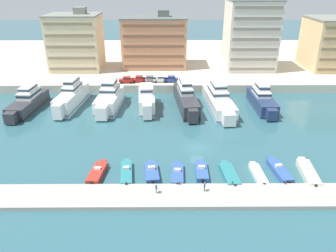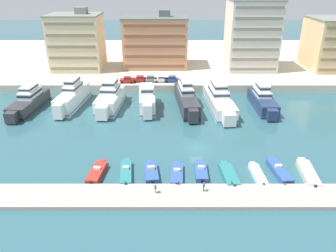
{
  "view_description": "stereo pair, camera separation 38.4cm",
  "coord_description": "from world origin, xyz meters",
  "px_view_note": "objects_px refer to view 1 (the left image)",
  "views": [
    {
      "loc": [
        -6.02,
        -55.73,
        30.52
      ],
      "look_at": [
        -5.63,
        4.9,
        2.5
      ],
      "focal_mm": 35.0,
      "sensor_mm": 36.0,
      "label": 1
    },
    {
      "loc": [
        -5.64,
        -55.73,
        30.52
      ],
      "look_at": [
        -5.63,
        4.9,
        2.5
      ],
      "focal_mm": 35.0,
      "sensor_mm": 36.0,
      "label": 2
    }
  ],
  "objects_px": {
    "motorboat_white_mid_right": "(258,174)",
    "car_grey_mid_left": "(149,79)",
    "motorboat_blue_mid_left": "(152,172)",
    "car_blue_center": "(171,79)",
    "yacht_charcoal_far_left": "(28,102)",
    "motorboat_blue_center_left": "(177,174)",
    "car_red_far_left": "(126,80)",
    "motorboat_red_far_left": "(98,173)",
    "pedestrian_near_edge": "(205,186)",
    "yacht_white_mid_left": "(109,98)",
    "motorboat_teal_center_right": "(229,174)",
    "yacht_charcoal_center": "(186,98)",
    "motorboat_blue_center": "(201,171)",
    "yacht_white_center_left": "(147,100)",
    "car_red_left": "(139,79)",
    "yacht_white_center_right": "(219,100)",
    "motorboat_cream_far_right": "(308,173)",
    "car_white_center_left": "(161,79)",
    "yacht_white_left": "(71,97)",
    "motorboat_blue_right": "(279,170)",
    "motorboat_teal_left": "(126,172)",
    "yacht_navy_mid_right": "(262,100)",
    "pedestrian_mid_deck": "(156,188)"
  },
  "relations": [
    {
      "from": "yacht_white_left",
      "to": "motorboat_teal_center_right",
      "type": "xyz_separation_m",
      "value": [
        34.35,
        -32.33,
        -2.15
      ]
    },
    {
      "from": "yacht_charcoal_center",
      "to": "yacht_navy_mid_right",
      "type": "xyz_separation_m",
      "value": [
        19.12,
        -0.75,
        -0.35
      ]
    },
    {
      "from": "yacht_white_center_right",
      "to": "pedestrian_near_edge",
      "type": "relative_size",
      "value": 14.51
    },
    {
      "from": "yacht_white_left",
      "to": "motorboat_cream_far_right",
      "type": "bearing_deg",
      "value": -33.96
    },
    {
      "from": "motorboat_blue_mid_left",
      "to": "car_blue_center",
      "type": "distance_m",
      "value": 45.07
    },
    {
      "from": "yacht_white_mid_left",
      "to": "car_red_left",
      "type": "height_order",
      "value": "yacht_white_mid_left"
    },
    {
      "from": "yacht_white_center_left",
      "to": "car_red_left",
      "type": "distance_m",
      "value": 15.53
    },
    {
      "from": "car_red_far_left",
      "to": "yacht_charcoal_center",
      "type": "bearing_deg",
      "value": -38.05
    },
    {
      "from": "yacht_white_left",
      "to": "motorboat_teal_center_right",
      "type": "relative_size",
      "value": 2.46
    },
    {
      "from": "car_grey_mid_left",
      "to": "motorboat_blue_right",
      "type": "bearing_deg",
      "value": -61.89
    },
    {
      "from": "motorboat_blue_mid_left",
      "to": "pedestrian_near_edge",
      "type": "bearing_deg",
      "value": -34.15
    },
    {
      "from": "motorboat_white_mid_right",
      "to": "car_blue_center",
      "type": "relative_size",
      "value": 1.7
    },
    {
      "from": "yacht_white_center_right",
      "to": "car_grey_mid_left",
      "type": "distance_m",
      "value": 23.46
    },
    {
      "from": "yacht_navy_mid_right",
      "to": "car_white_center_left",
      "type": "relative_size",
      "value": 4.32
    },
    {
      "from": "car_white_center_left",
      "to": "car_blue_center",
      "type": "height_order",
      "value": "same"
    },
    {
      "from": "yacht_white_mid_left",
      "to": "motorboat_red_far_left",
      "type": "height_order",
      "value": "yacht_white_mid_left"
    },
    {
      "from": "motorboat_white_mid_right",
      "to": "car_grey_mid_left",
      "type": "distance_m",
      "value": 49.88
    },
    {
      "from": "motorboat_teal_left",
      "to": "pedestrian_mid_deck",
      "type": "distance_m",
      "value": 8.04
    },
    {
      "from": "motorboat_blue_mid_left",
      "to": "pedestrian_near_edge",
      "type": "relative_size",
      "value": 4.38
    },
    {
      "from": "motorboat_teal_left",
      "to": "motorboat_blue_mid_left",
      "type": "xyz_separation_m",
      "value": [
        4.24,
        0.01,
        0.04
      ]
    },
    {
      "from": "car_grey_mid_left",
      "to": "pedestrian_mid_deck",
      "type": "relative_size",
      "value": 2.6
    },
    {
      "from": "yacht_white_mid_left",
      "to": "pedestrian_near_edge",
      "type": "xyz_separation_m",
      "value": [
        19.96,
        -36.33,
        -0.87
      ]
    },
    {
      "from": "yacht_charcoal_center",
      "to": "motorboat_blue_center_left",
      "type": "relative_size",
      "value": 3.16
    },
    {
      "from": "yacht_white_center_right",
      "to": "motorboat_cream_far_right",
      "type": "height_order",
      "value": "yacht_white_center_right"
    },
    {
      "from": "car_red_far_left",
      "to": "motorboat_red_far_left",
      "type": "bearing_deg",
      "value": -90.2
    },
    {
      "from": "yacht_white_center_right",
      "to": "motorboat_white_mid_right",
      "type": "distance_m",
      "value": 30.58
    },
    {
      "from": "motorboat_cream_far_right",
      "to": "pedestrian_near_edge",
      "type": "xyz_separation_m",
      "value": [
        -17.89,
        -5.19,
        1.06
      ]
    },
    {
      "from": "yacht_charcoal_far_left",
      "to": "motorboat_blue_center_left",
      "type": "distance_m",
      "value": 46.82
    },
    {
      "from": "pedestrian_near_edge",
      "to": "car_white_center_left",
      "type": "bearing_deg",
      "value": 98.29
    },
    {
      "from": "motorboat_white_mid_right",
      "to": "car_grey_mid_left",
      "type": "height_order",
      "value": "car_grey_mid_left"
    },
    {
      "from": "yacht_charcoal_center",
      "to": "motorboat_blue_center",
      "type": "relative_size",
      "value": 3.43
    },
    {
      "from": "yacht_charcoal_far_left",
      "to": "motorboat_blue_mid_left",
      "type": "relative_size",
      "value": 2.76
    },
    {
      "from": "motorboat_teal_center_right",
      "to": "pedestrian_near_edge",
      "type": "distance_m",
      "value": 6.86
    },
    {
      "from": "motorboat_cream_far_right",
      "to": "car_red_left",
      "type": "xyz_separation_m",
      "value": [
        -31.47,
        45.3,
        2.76
      ]
    },
    {
      "from": "yacht_white_left",
      "to": "motorboat_cream_far_right",
      "type": "relative_size",
      "value": 2.14
    },
    {
      "from": "car_red_far_left",
      "to": "car_grey_mid_left",
      "type": "xyz_separation_m",
      "value": [
        6.53,
        0.89,
        0.0
      ]
    },
    {
      "from": "yacht_charcoal_far_left",
      "to": "pedestrian_near_edge",
      "type": "height_order",
      "value": "yacht_charcoal_far_left"
    },
    {
      "from": "yacht_navy_mid_right",
      "to": "car_red_left",
      "type": "bearing_deg",
      "value": 155.86
    },
    {
      "from": "yacht_white_mid_left",
      "to": "motorboat_white_mid_right",
      "type": "bearing_deg",
      "value": -46.7
    },
    {
      "from": "car_red_far_left",
      "to": "car_red_left",
      "type": "relative_size",
      "value": 0.98
    },
    {
      "from": "yacht_charcoal_far_left",
      "to": "motorboat_blue_right",
      "type": "distance_m",
      "value": 60.71
    },
    {
      "from": "motorboat_teal_center_right",
      "to": "car_grey_mid_left",
      "type": "distance_m",
      "value": 48.29
    },
    {
      "from": "car_white_center_left",
      "to": "car_grey_mid_left",
      "type": "bearing_deg",
      "value": 176.89
    },
    {
      "from": "yacht_charcoal_center",
      "to": "motorboat_blue_center",
      "type": "bearing_deg",
      "value": -88.23
    },
    {
      "from": "motorboat_blue_center",
      "to": "pedestrian_mid_deck",
      "type": "height_order",
      "value": "pedestrian_mid_deck"
    },
    {
      "from": "yacht_white_center_right",
      "to": "motorboat_teal_left",
      "type": "relative_size",
      "value": 2.78
    },
    {
      "from": "pedestrian_near_edge",
      "to": "car_red_far_left",
      "type": "bearing_deg",
      "value": 108.99
    },
    {
      "from": "motorboat_teal_left",
      "to": "car_white_center_left",
      "type": "distance_m",
      "value": 45.25
    },
    {
      "from": "yacht_navy_mid_right",
      "to": "car_red_left",
      "type": "relative_size",
      "value": 4.3
    },
    {
      "from": "yacht_white_center_right",
      "to": "car_white_center_left",
      "type": "relative_size",
      "value": 5.4
    }
  ]
}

